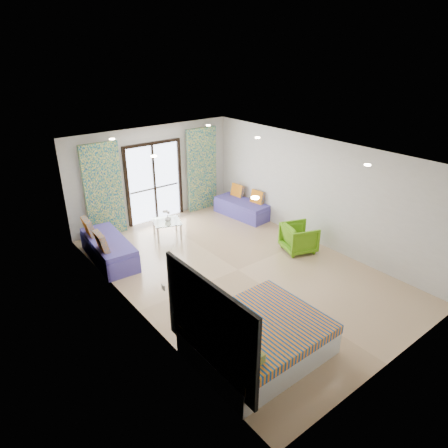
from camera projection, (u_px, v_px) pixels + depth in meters
floor at (238, 270)px, 9.11m from camera, size 5.00×7.50×0.01m
ceiling at (240, 154)px, 8.00m from camera, size 5.00×7.50×0.01m
wall_back at (153, 175)px, 11.25m from camera, size 5.00×0.01×2.70m
wall_front at (403, 294)px, 5.87m from camera, size 5.00×0.01×2.70m
wall_left at (132, 249)px, 7.15m from camera, size 0.01×7.50×2.70m
wall_right at (315, 191)px, 9.96m from camera, size 0.01×7.50×2.70m
balcony_door at (154, 178)px, 11.26m from camera, size 1.76×0.08×2.28m
balcony_rail at (155, 188)px, 11.40m from camera, size 1.52×0.03×0.04m
curtain_left at (104, 191)px, 10.29m from camera, size 1.00×0.10×2.50m
curtain_right at (202, 170)px, 12.03m from camera, size 1.00×0.10×2.50m
downlight_a at (255, 198)px, 5.79m from camera, size 0.12×0.12×0.02m
downlight_b at (367, 165)px, 7.37m from camera, size 0.12×0.12×0.02m
downlight_c at (154, 156)px, 7.94m from camera, size 0.12×0.12×0.02m
downlight_d at (258, 138)px, 9.52m from camera, size 0.12×0.12×0.02m
downlight_e at (112, 139)px, 9.38m from camera, size 0.12×0.12×0.02m
downlight_f at (208, 125)px, 10.95m from camera, size 0.12×0.12×0.02m
headboard at (208, 325)px, 5.68m from camera, size 0.06×2.10×1.50m
switch_plate at (163, 287)px, 6.57m from camera, size 0.02×0.10×0.10m
bed at (257, 338)px, 6.54m from camera, size 2.12×1.73×0.73m
daybed_left at (108, 249)px, 9.41m from camera, size 0.90×2.02×0.97m
daybed_right at (242, 208)px, 11.87m from camera, size 0.86×1.79×0.85m
coffee_table at (167, 223)px, 10.51m from camera, size 0.88×0.88×0.80m
vase at (168, 219)px, 10.42m from camera, size 0.22×0.22×0.17m
armchair at (299, 237)px, 9.82m from camera, size 0.90×0.93×0.77m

